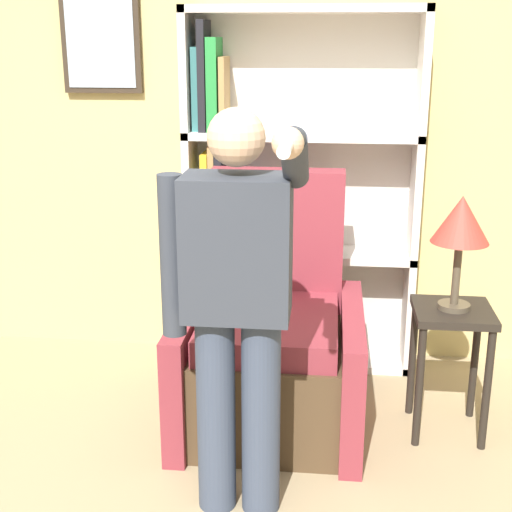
{
  "coord_description": "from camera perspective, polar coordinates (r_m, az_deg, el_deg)",
  "views": [
    {
      "loc": [
        0.4,
        -1.95,
        1.8
      ],
      "look_at": [
        0.11,
        0.81,
        0.95
      ],
      "focal_mm": 50.0,
      "sensor_mm": 36.0,
      "label": 1
    }
  ],
  "objects": [
    {
      "name": "side_table",
      "position": [
        3.42,
        15.34,
        -6.3
      ],
      "size": [
        0.35,
        0.35,
        0.62
      ],
      "color": "black",
      "rests_on": "ground_plane"
    },
    {
      "name": "armchair",
      "position": [
        3.48,
        1.25,
        -7.3
      ],
      "size": [
        0.86,
        0.91,
        1.18
      ],
      "color": "#4C3823",
      "rests_on": "ground_plane"
    },
    {
      "name": "wall_back",
      "position": [
        4.02,
        0.21,
        11.38
      ],
      "size": [
        8.0,
        0.11,
        2.8
      ],
      "color": "tan",
      "rests_on": "ground_plane"
    },
    {
      "name": "person_standing",
      "position": [
        2.6,
        -1.56,
        -3.39
      ],
      "size": [
        0.54,
        0.78,
        1.58
      ],
      "color": "#384256",
      "rests_on": "ground_plane"
    },
    {
      "name": "table_lamp",
      "position": [
        3.25,
        16.07,
        2.49
      ],
      "size": [
        0.26,
        0.26,
        0.52
      ],
      "color": "#4C4233",
      "rests_on": "side_table"
    },
    {
      "name": "bookcase",
      "position": [
        3.92,
        1.65,
        4.63
      ],
      "size": [
        1.26,
        0.28,
        1.96
      ],
      "color": "silver",
      "rests_on": "ground_plane"
    }
  ]
}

